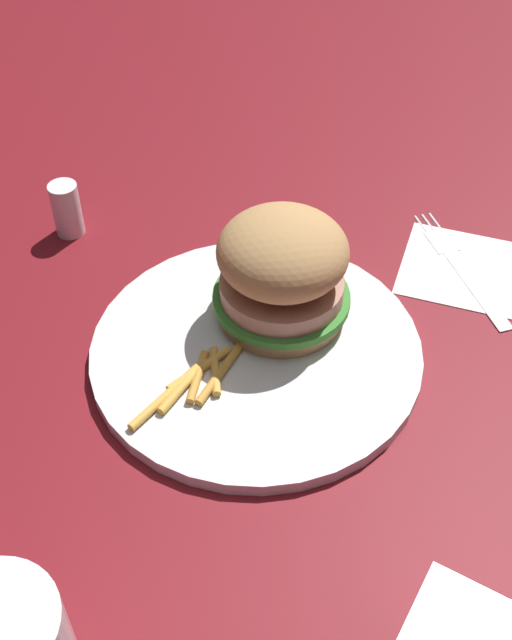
% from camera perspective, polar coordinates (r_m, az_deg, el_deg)
% --- Properties ---
extents(ground_plane, '(1.60, 1.60, 0.00)m').
position_cam_1_polar(ground_plane, '(0.69, 1.13, -0.96)').
color(ground_plane, maroon).
extents(plate, '(0.28, 0.28, 0.01)m').
position_cam_1_polar(plate, '(0.67, -0.00, -2.21)').
color(plate, silver).
rests_on(plate, ground_plane).
extents(sandwich, '(0.12, 0.12, 0.10)m').
position_cam_1_polar(sandwich, '(0.65, 1.89, 3.60)').
color(sandwich, tan).
rests_on(sandwich, plate).
extents(fries_pile, '(0.08, 0.11, 0.01)m').
position_cam_1_polar(fries_pile, '(0.63, -4.24, -4.20)').
color(fries_pile, gold).
rests_on(fries_pile, plate).
extents(napkin, '(0.13, 0.13, 0.00)m').
position_cam_1_polar(napkin, '(0.77, 14.53, 3.64)').
color(napkin, white).
rests_on(napkin, ground_plane).
extents(fork, '(0.09, 0.16, 0.00)m').
position_cam_1_polar(fork, '(0.77, 14.51, 3.85)').
color(fork, silver).
rests_on(fork, napkin).
extents(salt_shaker, '(0.03, 0.03, 0.06)m').
position_cam_1_polar(salt_shaker, '(0.80, -13.45, 7.74)').
color(salt_shaker, white).
rests_on(salt_shaker, ground_plane).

